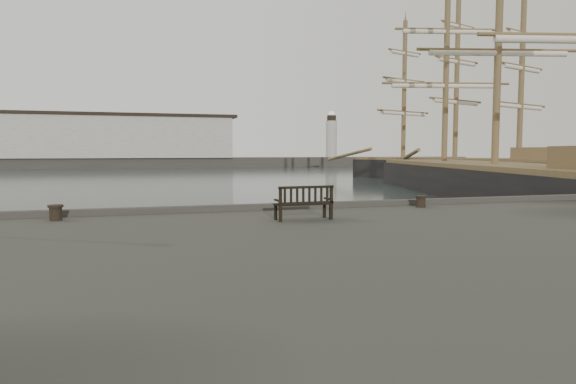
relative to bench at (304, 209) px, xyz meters
name	(u,v)px	position (x,y,z in m)	size (l,w,h in m)	color
ground	(269,261)	(-0.25, 2.56, -1.83)	(400.00, 400.00, 0.00)	black
breakwater	(131,146)	(-4.80, 94.56, 2.47)	(140.00, 9.50, 12.20)	#383530
bench	(304,209)	(0.00, 0.00, 0.00)	(1.47, 0.57, 0.83)	black
bollard_left	(56,213)	(-5.95, 1.63, -0.07)	(0.37, 0.37, 0.39)	black
bollard_right	(421,201)	(4.37, 1.73, -0.08)	(0.35, 0.35, 0.37)	black
tall_ship_main	(494,188)	(20.08, 18.14, -1.14)	(15.26, 36.25, 26.68)	black
tall_ship_far	(454,174)	(29.73, 36.85, -1.07)	(14.23, 26.72, 22.60)	black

